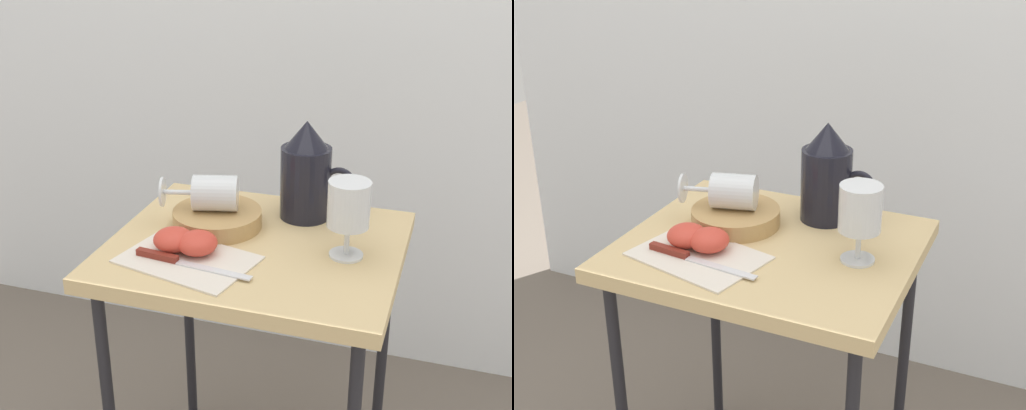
% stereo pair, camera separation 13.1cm
% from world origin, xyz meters
% --- Properties ---
extents(table, '(0.56, 0.48, 0.67)m').
position_xyz_m(table, '(0.00, 0.00, 0.60)').
color(table, tan).
rests_on(table, ground_plane).
extents(linen_napkin, '(0.27, 0.21, 0.00)m').
position_xyz_m(linen_napkin, '(-0.10, -0.11, 0.67)').
color(linen_napkin, silver).
rests_on(linen_napkin, table).
extents(basket_tray, '(0.18, 0.18, 0.03)m').
position_xyz_m(basket_tray, '(-0.10, 0.05, 0.68)').
color(basket_tray, tan).
rests_on(basket_tray, table).
extents(pitcher, '(0.16, 0.10, 0.21)m').
position_xyz_m(pitcher, '(0.06, 0.15, 0.75)').
color(pitcher, black).
rests_on(pitcher, table).
extents(wine_glass_upright, '(0.08, 0.08, 0.15)m').
position_xyz_m(wine_glass_upright, '(0.18, 0.00, 0.76)').
color(wine_glass_upright, silver).
rests_on(wine_glass_upright, table).
extents(wine_glass_tipped_near, '(0.17, 0.10, 0.07)m').
position_xyz_m(wine_glass_tipped_near, '(-0.11, 0.05, 0.74)').
color(wine_glass_tipped_near, silver).
rests_on(wine_glass_tipped_near, basket_tray).
extents(apple_half_left, '(0.08, 0.08, 0.04)m').
position_xyz_m(apple_half_left, '(-0.14, -0.08, 0.69)').
color(apple_half_left, '#CC3D2D').
rests_on(apple_half_left, linen_napkin).
extents(apple_half_right, '(0.08, 0.08, 0.04)m').
position_xyz_m(apple_half_right, '(-0.09, -0.08, 0.69)').
color(apple_half_right, '#CC3D2D').
rests_on(apple_half_right, linen_napkin).
extents(knife, '(0.23, 0.04, 0.01)m').
position_xyz_m(knife, '(-0.11, -0.13, 0.68)').
color(knife, silver).
rests_on(knife, linen_napkin).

